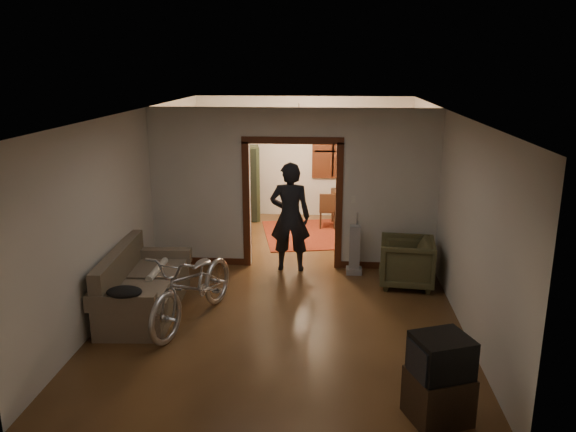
# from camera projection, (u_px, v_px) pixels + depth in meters

# --- Properties ---
(floor) EXTENTS (5.00, 8.50, 0.01)m
(floor) POSITION_uv_depth(u_px,v_px,m) (289.00, 280.00, 9.41)
(floor) COLOR #402714
(floor) RESTS_ON ground
(ceiling) EXTENTS (5.00, 8.50, 0.01)m
(ceiling) POSITION_uv_depth(u_px,v_px,m) (289.00, 111.00, 8.67)
(ceiling) COLOR white
(ceiling) RESTS_ON floor
(wall_back) EXTENTS (5.00, 0.02, 2.80)m
(wall_back) POSITION_uv_depth(u_px,v_px,m) (303.00, 157.00, 13.13)
(wall_back) COLOR beige
(wall_back) RESTS_ON floor
(wall_left) EXTENTS (0.02, 8.50, 2.80)m
(wall_left) POSITION_uv_depth(u_px,v_px,m) (138.00, 196.00, 9.22)
(wall_left) COLOR beige
(wall_left) RESTS_ON floor
(wall_right) EXTENTS (0.02, 8.50, 2.80)m
(wall_right) POSITION_uv_depth(u_px,v_px,m) (447.00, 202.00, 8.85)
(wall_right) COLOR beige
(wall_right) RESTS_ON floor
(partition_wall) EXTENTS (5.00, 0.14, 2.80)m
(partition_wall) POSITION_uv_depth(u_px,v_px,m) (293.00, 189.00, 9.76)
(partition_wall) COLOR beige
(partition_wall) RESTS_ON floor
(door_casing) EXTENTS (1.74, 0.20, 2.32)m
(door_casing) POSITION_uv_depth(u_px,v_px,m) (293.00, 206.00, 9.84)
(door_casing) COLOR #401C0E
(door_casing) RESTS_ON floor
(far_window) EXTENTS (0.98, 0.06, 1.28)m
(far_window) POSITION_uv_depth(u_px,v_px,m) (333.00, 151.00, 13.00)
(far_window) COLOR black
(far_window) RESTS_ON wall_back
(chandelier) EXTENTS (0.24, 0.24, 0.24)m
(chandelier) POSITION_uv_depth(u_px,v_px,m) (299.00, 124.00, 11.19)
(chandelier) COLOR #FFE0A5
(chandelier) RESTS_ON ceiling
(light_switch) EXTENTS (0.08, 0.01, 0.12)m
(light_switch) POSITION_uv_depth(u_px,v_px,m) (353.00, 200.00, 9.65)
(light_switch) COLOR silver
(light_switch) RESTS_ON partition_wall
(sofa) EXTENTS (1.04, 2.08, 0.93)m
(sofa) POSITION_uv_depth(u_px,v_px,m) (144.00, 281.00, 8.13)
(sofa) COLOR brown
(sofa) RESTS_ON floor
(rolled_paper) EXTENTS (0.10, 0.82, 0.10)m
(rolled_paper) POSITION_uv_depth(u_px,v_px,m) (157.00, 270.00, 8.40)
(rolled_paper) COLOR beige
(rolled_paper) RESTS_ON sofa
(jacket) EXTENTS (0.46, 0.35, 0.13)m
(jacket) POSITION_uv_depth(u_px,v_px,m) (124.00, 292.00, 7.20)
(jacket) COLOR black
(jacket) RESTS_ON sofa
(bicycle) EXTENTS (1.30, 2.19, 1.09)m
(bicycle) POSITION_uv_depth(u_px,v_px,m) (194.00, 285.00, 7.76)
(bicycle) COLOR silver
(bicycle) RESTS_ON floor
(armchair) EXTENTS (0.95, 0.93, 0.79)m
(armchair) POSITION_uv_depth(u_px,v_px,m) (406.00, 262.00, 9.11)
(armchair) COLOR #454327
(armchair) RESTS_ON floor
(tv_stand) EXTENTS (0.72, 0.69, 0.52)m
(tv_stand) POSITION_uv_depth(u_px,v_px,m) (438.00, 396.00, 5.68)
(tv_stand) COLOR black
(tv_stand) RESTS_ON floor
(crt_tv) EXTENTS (0.67, 0.64, 0.46)m
(crt_tv) POSITION_uv_depth(u_px,v_px,m) (441.00, 358.00, 5.56)
(crt_tv) COLOR black
(crt_tv) RESTS_ON tv_stand
(vacuum) EXTENTS (0.31, 0.27, 0.87)m
(vacuum) POSITION_uv_depth(u_px,v_px,m) (355.00, 250.00, 9.59)
(vacuum) COLOR gray
(vacuum) RESTS_ON floor
(person) EXTENTS (0.70, 0.46, 1.91)m
(person) POSITION_uv_depth(u_px,v_px,m) (290.00, 217.00, 9.67)
(person) COLOR black
(person) RESTS_ON floor
(oriental_rug) EXTENTS (2.07, 2.48, 0.02)m
(oriental_rug) POSITION_uv_depth(u_px,v_px,m) (305.00, 234.00, 11.92)
(oriental_rug) COLOR maroon
(oriental_rug) RESTS_ON floor
(locker) EXTENTS (0.94, 0.65, 1.72)m
(locker) POSITION_uv_depth(u_px,v_px,m) (240.00, 184.00, 12.82)
(locker) COLOR #252F1C
(locker) RESTS_ON floor
(globe) EXTENTS (0.26, 0.26, 0.26)m
(globe) POSITION_uv_depth(u_px,v_px,m) (239.00, 136.00, 12.53)
(globe) COLOR #1E5972
(globe) RESTS_ON locker
(desk) EXTENTS (0.98, 0.62, 0.69)m
(desk) POSITION_uv_depth(u_px,v_px,m) (351.00, 206.00, 12.93)
(desk) COLOR #341E11
(desk) RESTS_ON floor
(desk_chair) EXTENTS (0.41, 0.41, 0.80)m
(desk_chair) POSITION_uv_depth(u_px,v_px,m) (328.00, 210.00, 12.32)
(desk_chair) COLOR #341E11
(desk_chair) RESTS_ON floor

